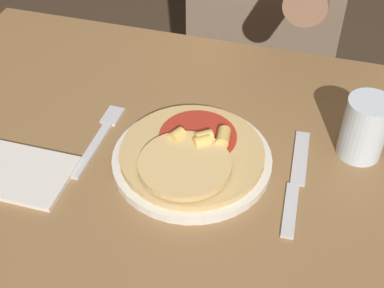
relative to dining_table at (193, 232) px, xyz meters
name	(u,v)px	position (x,y,z in m)	size (l,w,h in m)	color
dining_table	(193,232)	(0.00, 0.00, 0.00)	(1.09, 0.79, 0.75)	olive
plate	(192,160)	(-0.01, 0.04, 0.13)	(0.25, 0.25, 0.01)	silver
pizza	(191,154)	(-0.01, 0.03, 0.15)	(0.22, 0.22, 0.04)	tan
fork	(101,135)	(-0.17, 0.06, 0.12)	(0.03, 0.18, 0.00)	silver
knife	(296,182)	(0.15, 0.04, 0.12)	(0.03, 0.22, 0.00)	silver
drinking_glass	(365,128)	(0.23, 0.13, 0.17)	(0.07, 0.07, 0.10)	silver
napkin	(19,173)	(-0.26, -0.06, 0.13)	(0.16, 0.11, 0.01)	silver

